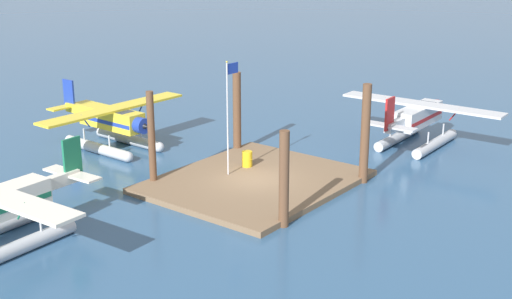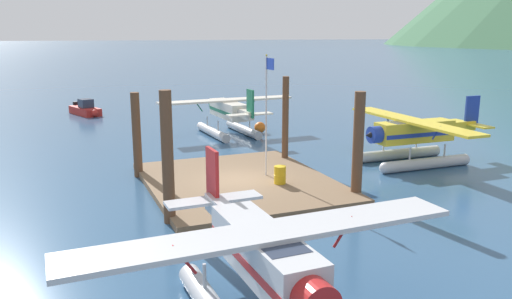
{
  "view_description": "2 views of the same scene",
  "coord_description": "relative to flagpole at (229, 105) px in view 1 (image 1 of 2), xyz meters",
  "views": [
    {
      "loc": [
        -26.78,
        -20.87,
        12.47
      ],
      "look_at": [
        0.52,
        0.32,
        1.75
      ],
      "focal_mm": 47.54,
      "sensor_mm": 36.0,
      "label": 1
    },
    {
      "loc": [
        23.28,
        -8.46,
        7.48
      ],
      "look_at": [
        -2.38,
        1.87,
        1.2
      ],
      "focal_mm": 35.82,
      "sensor_mm": 36.0,
      "label": 2
    }
  ],
  "objects": [
    {
      "name": "ground_plane",
      "position": [
        0.18,
        -1.59,
        -4.14
      ],
      "size": [
        1200.0,
        1200.0,
        0.0
      ],
      "primitive_type": "plane",
      "color": "#2D5175"
    },
    {
      "name": "piling_near_left",
      "position": [
        -3.4,
        -6.04,
        -1.88
      ],
      "size": [
        0.46,
        0.46,
        4.52
      ],
      "primitive_type": "cylinder",
      "color": "brown",
      "rests_on": "ground"
    },
    {
      "name": "piling_far_left",
      "position": [
        -3.24,
        2.55,
        -1.6
      ],
      "size": [
        0.38,
        0.38,
        5.1
      ],
      "primitive_type": "cylinder",
      "color": "brown",
      "rests_on": "ground"
    },
    {
      "name": "seaplane_yellow_bow_centre",
      "position": [
        -0.12,
        9.34,
        -2.57
      ],
      "size": [
        10.42,
        7.98,
        3.84
      ],
      "color": "#B7BABF",
      "rests_on": "ground"
    },
    {
      "name": "piling_near_right",
      "position": [
        4.01,
        -5.99,
        -1.46
      ],
      "size": [
        0.48,
        0.48,
        5.38
      ],
      "primitive_type": "cylinder",
      "color": "brown",
      "rests_on": "ground"
    },
    {
      "name": "dock_platform",
      "position": [
        0.18,
        -1.59,
        -3.99
      ],
      "size": [
        10.59,
        8.91,
        0.3
      ],
      "primitive_type": "cube",
      "color": "brown",
      "rests_on": "ground"
    },
    {
      "name": "fuel_drum",
      "position": [
        1.57,
        0.03,
        -3.4
      ],
      "size": [
        0.62,
        0.62,
        0.88
      ],
      "color": "gold",
      "rests_on": "dock_platform"
    },
    {
      "name": "seaplane_silver_stbd_aft",
      "position": [
        12.17,
        -5.27,
        -2.57
      ],
      "size": [
        7.98,
        10.43,
        3.84
      ],
      "color": "#B7BABF",
      "rests_on": "ground"
    },
    {
      "name": "piling_far_right",
      "position": [
        4.06,
        2.79,
        -1.66
      ],
      "size": [
        0.5,
        0.5,
        4.97
      ],
      "primitive_type": "cylinder",
      "color": "brown",
      "rests_on": "ground"
    },
    {
      "name": "flagpole",
      "position": [
        0.0,
        0.0,
        0.0
      ],
      "size": [
        0.95,
        0.1,
        6.2
      ],
      "color": "silver",
      "rests_on": "dock_platform"
    }
  ]
}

